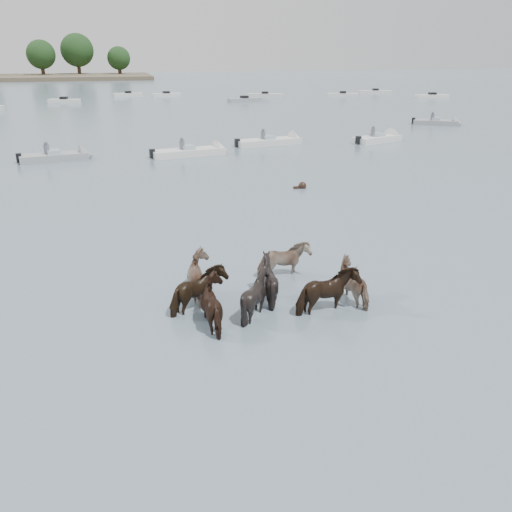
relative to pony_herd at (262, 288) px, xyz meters
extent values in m
plane|color=#4B5B6C|center=(-1.50, 0.20, -0.49)|extent=(400.00, 400.00, 0.00)
imported|color=black|center=(-1.86, 0.09, -0.01)|extent=(1.93, 1.66, 1.50)
imported|color=#9D7F6A|center=(-1.55, 1.02, 0.02)|extent=(1.85, 1.96, 1.56)
imported|color=black|center=(0.29, 0.30, 0.01)|extent=(1.87, 1.85, 1.54)
imported|color=gray|center=(1.25, 1.83, -0.04)|extent=(1.78, 0.95, 1.45)
imported|color=black|center=(-1.45, -0.91, 0.00)|extent=(1.86, 1.95, 1.53)
imported|color=black|center=(-0.35, -0.60, 0.02)|extent=(1.63, 1.50, 1.55)
imported|color=black|center=(1.63, -0.99, 0.02)|extent=(2.00, 1.27, 1.56)
imported|color=#A07F6C|center=(2.82, -0.40, -0.04)|extent=(1.83, 1.88, 1.44)
sphere|color=black|center=(5.97, 13.27, -0.37)|extent=(0.44, 0.44, 0.44)
cube|color=black|center=(5.72, 13.27, -0.47)|extent=(0.50, 0.22, 0.18)
cube|color=gray|center=(-7.71, 25.10, -0.29)|extent=(4.57, 2.29, 0.55)
cone|color=gray|center=(-5.55, 25.45, -0.29)|extent=(1.15, 1.73, 1.60)
cube|color=#99ADB7|center=(-7.71, 25.10, 0.06)|extent=(0.97, 1.24, 0.35)
cube|color=black|center=(-9.86, 24.74, -0.14)|extent=(0.40, 0.40, 0.60)
cylinder|color=#595966|center=(-8.11, 25.10, 0.26)|extent=(0.36, 0.36, 0.70)
sphere|color=#595966|center=(-8.11, 25.10, 0.71)|extent=(0.24, 0.24, 0.24)
cube|color=silver|center=(1.37, 24.60, -0.29)|extent=(5.37, 2.48, 0.55)
cone|color=silver|center=(3.92, 25.05, -0.29)|extent=(1.17, 1.73, 1.60)
cube|color=#99ADB7|center=(1.37, 24.60, 0.06)|extent=(0.98, 1.24, 0.35)
cube|color=black|center=(-1.17, 24.15, -0.14)|extent=(0.41, 0.41, 0.60)
cylinder|color=#595966|center=(0.97, 24.60, 0.26)|extent=(0.36, 0.36, 0.70)
sphere|color=#595966|center=(0.97, 24.60, 0.71)|extent=(0.24, 0.24, 0.24)
cube|color=silver|center=(8.20, 27.71, -0.29)|extent=(5.49, 2.51, 0.55)
cone|color=silver|center=(10.80, 28.17, -0.29)|extent=(1.17, 1.73, 1.60)
cube|color=#99ADB7|center=(8.20, 27.71, 0.06)|extent=(0.98, 1.24, 0.35)
cube|color=black|center=(5.59, 27.24, -0.14)|extent=(0.41, 0.41, 0.60)
cylinder|color=#595966|center=(7.80, 27.71, 0.26)|extent=(0.36, 0.36, 0.70)
sphere|color=#595966|center=(7.80, 27.71, 0.71)|extent=(0.24, 0.24, 0.24)
cube|color=silver|center=(17.26, 26.86, -0.29)|extent=(4.61, 3.04, 0.55)
cone|color=silver|center=(19.28, 27.63, -0.29)|extent=(1.41, 1.82, 1.60)
cube|color=#99ADB7|center=(17.26, 26.86, 0.06)|extent=(1.15, 1.33, 0.35)
cube|color=black|center=(15.24, 26.08, -0.14)|extent=(0.45, 0.45, 0.60)
cylinder|color=#595966|center=(16.86, 26.86, 0.26)|extent=(0.36, 0.36, 0.70)
sphere|color=#595966|center=(16.86, 26.86, 0.71)|extent=(0.24, 0.24, 0.24)
cube|color=gray|center=(28.09, 35.43, -0.29)|extent=(4.52, 3.53, 0.55)
cone|color=gray|center=(29.95, 34.35, -0.29)|extent=(1.58, 1.84, 1.60)
cube|color=#99ADB7|center=(28.09, 35.43, 0.06)|extent=(1.25, 1.37, 0.35)
cube|color=black|center=(26.23, 36.50, -0.14)|extent=(0.48, 0.48, 0.60)
cylinder|color=#595966|center=(27.69, 35.43, 0.26)|extent=(0.36, 0.36, 0.70)
sphere|color=#595966|center=(27.69, 35.43, 0.71)|extent=(0.24, 0.24, 0.24)
cube|color=silver|center=(-9.89, 71.84, -0.27)|extent=(4.66, 2.49, 0.60)
cube|color=black|center=(-9.89, 71.84, 0.11)|extent=(1.21, 1.21, 0.50)
cube|color=silver|center=(-0.37, 81.86, -0.27)|extent=(4.80, 1.87, 0.60)
cube|color=black|center=(-0.37, 81.86, 0.11)|extent=(1.08, 1.08, 0.50)
cube|color=silver|center=(5.71, 79.76, -0.27)|extent=(4.84, 2.23, 0.60)
cube|color=black|center=(5.71, 79.76, 0.11)|extent=(1.15, 1.15, 0.50)
cube|color=gray|center=(15.88, 66.91, -0.27)|extent=(5.15, 2.45, 0.60)
cube|color=black|center=(15.88, 66.91, 0.11)|extent=(1.18, 1.18, 0.50)
cube|color=silver|center=(21.31, 74.78, -0.27)|extent=(5.77, 3.67, 0.60)
cube|color=black|center=(21.31, 74.78, 0.11)|extent=(1.32, 1.32, 0.50)
cube|color=silver|center=(34.01, 72.33, -0.27)|extent=(5.23, 3.14, 0.60)
cube|color=black|center=(34.01, 72.33, 0.11)|extent=(1.28, 1.28, 0.50)
cube|color=silver|center=(42.44, 77.30, -0.27)|extent=(5.85, 2.99, 0.60)
cube|color=black|center=(42.44, 77.30, 0.11)|extent=(1.24, 1.24, 0.50)
cube|color=silver|center=(46.75, 65.94, -0.27)|extent=(5.40, 1.95, 0.60)
cube|color=black|center=(46.75, 65.94, 0.11)|extent=(1.08, 1.08, 0.50)
cylinder|color=#382619|center=(-20.30, 154.27, 1.25)|extent=(1.00, 1.00, 3.48)
sphere|color=black|center=(-20.30, 154.27, 5.79)|extent=(7.73, 7.73, 7.73)
cylinder|color=#382619|center=(-10.80, 157.74, 1.56)|extent=(1.00, 1.00, 4.10)
sphere|color=black|center=(-10.80, 157.74, 6.92)|extent=(9.12, 9.12, 9.12)
cylinder|color=#382619|center=(0.50, 155.29, 0.96)|extent=(1.00, 1.00, 2.90)
sphere|color=black|center=(0.50, 155.29, 4.75)|extent=(6.45, 6.45, 6.45)
camera|label=1|loc=(-3.86, -13.81, 6.44)|focal=37.84mm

